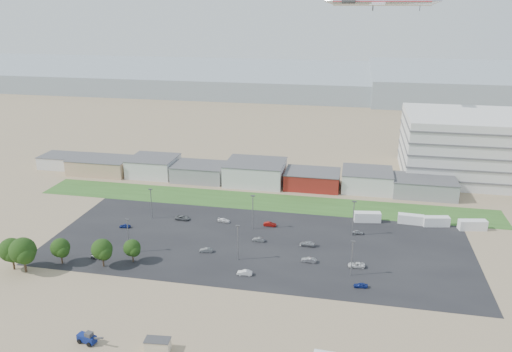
% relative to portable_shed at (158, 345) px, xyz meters
% --- Properties ---
extents(ground, '(700.00, 700.00, 0.00)m').
position_rel_portable_shed_xyz_m(ground, '(5.22, 29.81, -1.28)').
color(ground, '#807151').
rests_on(ground, ground).
extents(parking_lot, '(120.00, 50.00, 0.01)m').
position_rel_portable_shed_xyz_m(parking_lot, '(10.22, 49.81, -1.27)').
color(parking_lot, black).
rests_on(parking_lot, ground).
extents(grass_strip, '(160.00, 16.00, 0.02)m').
position_rel_portable_shed_xyz_m(grass_strip, '(5.22, 81.81, -1.27)').
color(grass_strip, '#305921').
rests_on(grass_strip, ground).
extents(hills_backdrop, '(700.00, 200.00, 9.00)m').
position_rel_portable_shed_xyz_m(hills_backdrop, '(45.22, 344.81, 3.22)').
color(hills_backdrop, gray).
rests_on(hills_backdrop, ground).
extents(building_row, '(170.00, 20.00, 8.00)m').
position_rel_portable_shed_xyz_m(building_row, '(-11.78, 100.81, 2.72)').
color(building_row, silver).
rests_on(building_row, ground).
extents(parking_garage, '(80.00, 40.00, 25.00)m').
position_rel_portable_shed_xyz_m(parking_garage, '(95.22, 124.81, 11.22)').
color(parking_garage, silver).
rests_on(parking_garage, ground).
extents(portable_shed, '(5.30, 3.10, 2.56)m').
position_rel_portable_shed_xyz_m(portable_shed, '(0.00, 0.00, 0.00)').
color(portable_shed, beige).
rests_on(portable_shed, ground).
extents(telehandler, '(6.71, 3.49, 2.67)m').
position_rel_portable_shed_xyz_m(telehandler, '(-15.00, -0.61, 0.05)').
color(telehandler, navy).
rests_on(telehandler, ground).
extents(box_trailer_a, '(8.56, 3.79, 3.10)m').
position_rel_portable_shed_xyz_m(box_trailer_a, '(41.23, 71.79, 0.27)').
color(box_trailer_a, silver).
rests_on(box_trailer_a, ground).
extents(box_trailer_b, '(7.96, 2.95, 2.93)m').
position_rel_portable_shed_xyz_m(box_trailer_b, '(54.59, 72.97, 0.19)').
color(box_trailer_b, silver).
rests_on(box_trailer_b, ground).
extents(box_trailer_c, '(8.31, 3.96, 2.99)m').
position_rel_portable_shed_xyz_m(box_trailer_c, '(62.08, 72.70, 0.22)').
color(box_trailer_c, silver).
rests_on(box_trailer_c, ground).
extents(box_trailer_d, '(8.61, 4.08, 3.10)m').
position_rel_portable_shed_xyz_m(box_trailer_d, '(72.57, 71.93, 0.27)').
color(box_trailer_d, silver).
rests_on(box_trailer_d, ground).
extents(tree_far_left, '(6.55, 6.55, 9.83)m').
position_rel_portable_shed_xyz_m(tree_far_left, '(-48.74, 22.88, 3.64)').
color(tree_far_left, black).
rests_on(tree_far_left, ground).
extents(tree_left, '(7.13, 7.13, 10.69)m').
position_rel_portable_shed_xyz_m(tree_left, '(-44.93, 22.29, 4.07)').
color(tree_left, black).
rests_on(tree_left, ground).
extents(tree_mid, '(5.38, 5.38, 8.07)m').
position_rel_portable_shed_xyz_m(tree_mid, '(-38.32, 28.20, 2.76)').
color(tree_mid, black).
rests_on(tree_mid, ground).
extents(tree_right, '(5.84, 5.84, 8.75)m').
position_rel_portable_shed_xyz_m(tree_right, '(-26.77, 28.87, 3.10)').
color(tree_right, black).
rests_on(tree_right, ground).
extents(tree_near, '(4.86, 4.86, 7.29)m').
position_rel_portable_shed_xyz_m(tree_near, '(-20.22, 32.68, 2.37)').
color(tree_near, black).
rests_on(tree_near, ground).
extents(lightpole_front_l, '(1.17, 0.49, 9.97)m').
position_rel_portable_shed_xyz_m(lightpole_front_l, '(-23.49, 37.58, 3.71)').
color(lightpole_front_l, slate).
rests_on(lightpole_front_l, ground).
extents(lightpole_front_m, '(1.18, 0.49, 10.05)m').
position_rel_portable_shed_xyz_m(lightpole_front_m, '(6.99, 39.41, 3.75)').
color(lightpole_front_m, slate).
rests_on(lightpole_front_m, ground).
extents(lightpole_front_r, '(1.13, 0.47, 9.60)m').
position_rel_portable_shed_xyz_m(lightpole_front_r, '(36.88, 37.05, 3.52)').
color(lightpole_front_r, slate).
rests_on(lightpole_front_r, ground).
extents(lightpole_back_l, '(1.18, 0.49, 10.03)m').
position_rel_portable_shed_xyz_m(lightpole_back_l, '(-26.39, 60.71, 3.74)').
color(lightpole_back_l, slate).
rests_on(lightpole_back_l, ground).
extents(lightpole_back_m, '(1.29, 0.54, 10.95)m').
position_rel_portable_shed_xyz_m(lightpole_back_m, '(6.91, 59.25, 4.20)').
color(lightpole_back_m, slate).
rests_on(lightpole_back_m, ground).
extents(lightpole_back_r, '(1.29, 0.54, 10.93)m').
position_rel_portable_shed_xyz_m(lightpole_back_r, '(36.78, 60.63, 4.19)').
color(lightpole_back_r, slate).
rests_on(lightpole_back_r, ground).
extents(airliner, '(49.23, 35.36, 13.90)m').
position_rel_portable_shed_xyz_m(airliner, '(42.81, 140.68, 65.08)').
color(airliner, silver).
extents(parked_car_0, '(4.59, 2.43, 1.23)m').
position_rel_portable_shed_xyz_m(parked_car_0, '(38.22, 41.62, -0.66)').
color(parked_car_0, silver).
rests_on(parked_car_0, ground).
extents(parked_car_1, '(4.05, 1.54, 1.32)m').
position_rel_portable_shed_xyz_m(parked_car_1, '(25.77, 41.75, -0.62)').
color(parked_car_1, '#A5A5AA').
rests_on(parked_car_1, ground).
extents(parked_car_2, '(3.52, 1.70, 1.16)m').
position_rel_portable_shed_xyz_m(parked_car_2, '(39.35, 31.75, -0.70)').
color(parked_car_2, navy).
rests_on(parked_car_2, ground).
extents(parked_car_4, '(3.77, 1.74, 1.20)m').
position_rel_portable_shed_xyz_m(parked_car_4, '(-2.73, 41.86, -0.68)').
color(parked_car_4, '#595B5E').
rests_on(parked_car_4, ground).
extents(parked_car_5, '(3.45, 1.60, 1.14)m').
position_rel_portable_shed_xyz_m(parked_car_5, '(-31.91, 52.34, -0.71)').
color(parked_car_5, navy).
rests_on(parked_car_5, ground).
extents(parked_car_6, '(4.12, 2.09, 1.15)m').
position_rel_portable_shed_xyz_m(parked_car_6, '(-3.08, 62.40, -0.71)').
color(parked_car_6, silver).
rests_on(parked_car_6, ground).
extents(parked_car_7, '(3.58, 1.36, 1.17)m').
position_rel_portable_shed_xyz_m(parked_car_7, '(10.29, 51.24, -0.70)').
color(parked_car_7, '#595B5E').
rests_on(parked_car_7, ground).
extents(parked_car_8, '(3.50, 1.50, 1.18)m').
position_rel_portable_shed_xyz_m(parked_car_8, '(38.37, 61.89, -0.69)').
color(parked_car_8, '#A5A5AA').
rests_on(parked_car_8, ground).
extents(parked_car_9, '(4.66, 2.20, 1.29)m').
position_rel_portable_shed_xyz_m(parked_car_9, '(-16.53, 61.43, -0.64)').
color(parked_car_9, '#595B5E').
rests_on(parked_car_9, ground).
extents(parked_car_10, '(4.57, 2.11, 1.29)m').
position_rel_portable_shed_xyz_m(parked_car_10, '(-30.01, 32.52, -0.63)').
color(parked_car_10, '#595B5E').
rests_on(parked_car_10, ground).
extents(parked_car_11, '(3.93, 1.39, 1.29)m').
position_rel_portable_shed_xyz_m(parked_car_11, '(11.65, 62.21, -0.63)').
color(parked_car_11, maroon).
rests_on(parked_car_11, ground).
extents(parked_car_12, '(4.61, 2.03, 1.32)m').
position_rel_portable_shed_xyz_m(parked_car_12, '(24.35, 51.12, -0.62)').
color(parked_car_12, '#A5A5AA').
rests_on(parked_car_12, ground).
extents(parked_car_13, '(3.96, 1.61, 1.28)m').
position_rel_portable_shed_xyz_m(parked_car_13, '(10.46, 31.93, -0.64)').
color(parked_car_13, silver).
rests_on(parked_car_13, ground).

